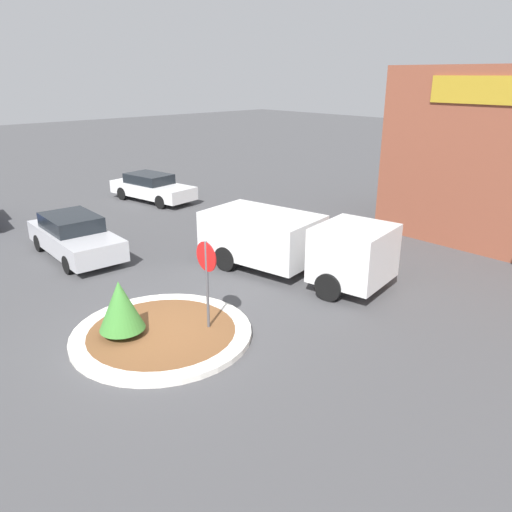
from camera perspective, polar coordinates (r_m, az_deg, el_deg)
name	(u,v)px	position (r m, az deg, el deg)	size (l,w,h in m)	color
ground_plane	(162,336)	(12.71, -10.65, -8.98)	(120.00, 120.00, 0.00)	#474749
traffic_island	(162,333)	(12.67, -10.67, -8.69)	(4.42, 4.42, 0.15)	silver
stop_sign	(207,270)	(12.03, -5.65, -1.60)	(0.74, 0.07, 2.41)	#4C4C51
island_shrub	(120,305)	(12.33, -15.24, -5.45)	(1.09, 1.09, 1.40)	brown
utility_truck	(293,242)	(15.88, 4.21, 1.66)	(6.49, 3.30, 1.98)	silver
parked_sedan_silver	(75,236)	(18.68, -20.02, 2.15)	(4.71, 2.03, 1.47)	#B7B7BC
parked_sedan_white	(152,187)	(26.01, -11.81, 7.69)	(4.93, 2.44, 1.37)	silver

